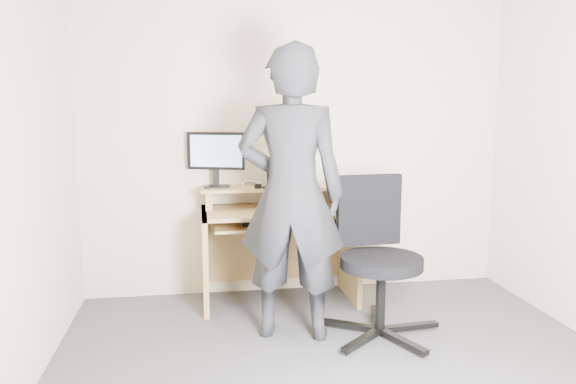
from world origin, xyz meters
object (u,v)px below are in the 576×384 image
object	(u,v)px
desk	(278,232)
monitor	(216,154)
person	(291,194)
office_chair	(377,251)

from	to	relation	value
desk	monitor	xyz separation A→B (m)	(-0.47, 0.09, 0.62)
monitor	person	bearing A→B (deg)	-42.88
monitor	person	distance (m)	0.96
desk	person	size ratio (longest dim) A/B	0.61
desk	person	distance (m)	0.85
monitor	office_chair	distance (m)	1.48
office_chair	person	xyz separation A→B (m)	(-0.59, 0.04, 0.40)
monitor	office_chair	bearing A→B (deg)	-21.62
desk	office_chair	distance (m)	0.96
monitor	person	world-z (taller)	person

